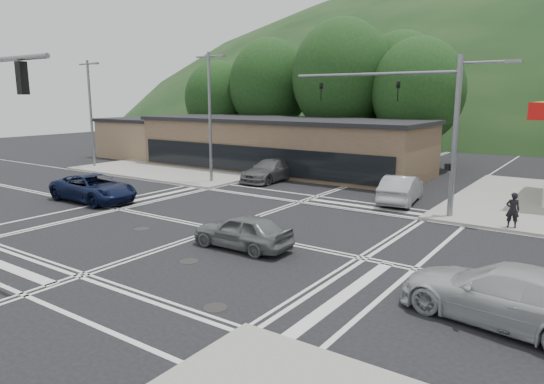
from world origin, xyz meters
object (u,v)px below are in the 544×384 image
Objects in this scene: car_blue_west at (94,188)px; car_queue_b at (393,170)px; car_northbound at (271,170)px; pedestrian at (513,210)px; car_silver_east at (505,295)px; car_queue_a at (401,189)px; car_grey_center at (242,231)px.

car_blue_west is 20.36m from car_queue_b.
car_queue_b reaches higher than car_blue_west.
pedestrian reaches higher than car_northbound.
car_silver_east reaches higher than car_queue_a.
car_queue_a is at bearing -56.35° from car_blue_west.
car_queue_b is at bearing -142.34° from car_silver_east.
car_silver_east reaches higher than car_northbound.
car_blue_west is 12.87m from car_grey_center.
car_grey_center is 12.44m from pedestrian.
car_silver_east is 1.03× the size of car_northbound.
car_grey_center is 15.90m from car_northbound.
pedestrian is at bearing -71.35° from car_blue_west.
car_queue_b is (-0.88, 18.66, 0.11)m from car_grey_center.
car_blue_west is 12.42m from car_northbound.
car_queue_b is 8.83m from car_northbound.
pedestrian reaches higher than car_blue_west.
car_northbound is at bearing -120.27° from car_silver_east.
car_northbound is at bearing -21.13° from car_blue_west.
car_silver_east reaches higher than car_grey_center.
car_silver_east is (9.91, -1.19, 0.10)m from car_grey_center.
pedestrian reaches higher than car_queue_b.
car_northbound is 17.25m from pedestrian.
car_queue_a is at bearing -9.17° from car_northbound.
car_queue_b is (-10.79, 19.85, 0.01)m from car_silver_east.
car_queue_b is 13.39m from pedestrian.
car_blue_west is 1.01× the size of car_silver_east.
car_grey_center is 0.86× the size of car_queue_a.
car_silver_east is 15.17m from car_queue_a.
car_grey_center is 12.10m from car_queue_a.
car_silver_east is 1.15× the size of car_queue_a.
car_silver_east is at bearing 111.97° from car_queue_a.
car_blue_west is 1.16× the size of car_queue_a.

